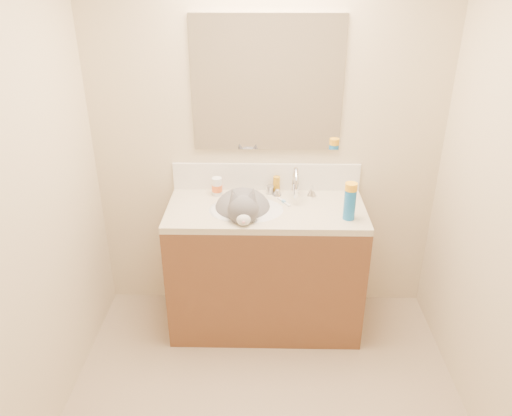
{
  "coord_description": "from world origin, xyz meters",
  "views": [
    {
      "loc": [
        -0.01,
        -1.73,
        2.2
      ],
      "look_at": [
        -0.06,
        0.92,
        0.88
      ],
      "focal_mm": 35.0,
      "sensor_mm": 36.0,
      "label": 1
    }
  ],
  "objects_px": {
    "amber_bottle": "(276,185)",
    "basin": "(246,220)",
    "faucet": "(295,185)",
    "cat": "(243,211)",
    "pill_bottle": "(217,186)",
    "silver_jar": "(270,190)",
    "vanity_cabinet": "(265,270)",
    "spray_can": "(350,204)"
  },
  "relations": [
    {
      "from": "faucet",
      "to": "silver_jar",
      "type": "distance_m",
      "value": 0.18
    },
    {
      "from": "silver_jar",
      "to": "amber_bottle",
      "type": "distance_m",
      "value": 0.05
    },
    {
      "from": "silver_jar",
      "to": "faucet",
      "type": "bearing_deg",
      "value": -21.64
    },
    {
      "from": "faucet",
      "to": "amber_bottle",
      "type": "height_order",
      "value": "faucet"
    },
    {
      "from": "spray_can",
      "to": "pill_bottle",
      "type": "bearing_deg",
      "value": 158.36
    },
    {
      "from": "vanity_cabinet",
      "to": "pill_bottle",
      "type": "xyz_separation_m",
      "value": [
        -0.31,
        0.18,
        0.51
      ]
    },
    {
      "from": "vanity_cabinet",
      "to": "cat",
      "type": "bearing_deg",
      "value": -171.3
    },
    {
      "from": "cat",
      "to": "vanity_cabinet",
      "type": "bearing_deg",
      "value": 4.92
    },
    {
      "from": "pill_bottle",
      "to": "amber_bottle",
      "type": "bearing_deg",
      "value": 6.45
    },
    {
      "from": "pill_bottle",
      "to": "faucet",
      "type": "bearing_deg",
      "value": -4.62
    },
    {
      "from": "amber_bottle",
      "to": "silver_jar",
      "type": "bearing_deg",
      "value": -153.01
    },
    {
      "from": "faucet",
      "to": "pill_bottle",
      "type": "bearing_deg",
      "value": 175.38
    },
    {
      "from": "cat",
      "to": "pill_bottle",
      "type": "distance_m",
      "value": 0.27
    },
    {
      "from": "cat",
      "to": "pill_bottle",
      "type": "relative_size",
      "value": 4.27
    },
    {
      "from": "faucet",
      "to": "pill_bottle",
      "type": "relative_size",
      "value": 2.42
    },
    {
      "from": "cat",
      "to": "silver_jar",
      "type": "relative_size",
      "value": 8.93
    },
    {
      "from": "vanity_cabinet",
      "to": "amber_bottle",
      "type": "bearing_deg",
      "value": 73.3
    },
    {
      "from": "cat",
      "to": "basin",
      "type": "bearing_deg",
      "value": -30.21
    },
    {
      "from": "faucet",
      "to": "silver_jar",
      "type": "xyz_separation_m",
      "value": [
        -0.16,
        0.06,
        -0.06
      ]
    },
    {
      "from": "faucet",
      "to": "silver_jar",
      "type": "relative_size",
      "value": 5.07
    },
    {
      "from": "silver_jar",
      "to": "spray_can",
      "type": "bearing_deg",
      "value": -36.52
    },
    {
      "from": "faucet",
      "to": "amber_bottle",
      "type": "xyz_separation_m",
      "value": [
        -0.11,
        0.08,
        -0.03
      ]
    },
    {
      "from": "faucet",
      "to": "spray_can",
      "type": "relative_size",
      "value": 1.5
    },
    {
      "from": "vanity_cabinet",
      "to": "cat",
      "type": "distance_m",
      "value": 0.46
    },
    {
      "from": "vanity_cabinet",
      "to": "silver_jar",
      "type": "height_order",
      "value": "silver_jar"
    },
    {
      "from": "faucet",
      "to": "cat",
      "type": "xyz_separation_m",
      "value": [
        -0.32,
        -0.16,
        -0.1
      ]
    },
    {
      "from": "vanity_cabinet",
      "to": "silver_jar",
      "type": "distance_m",
      "value": 0.52
    },
    {
      "from": "basin",
      "to": "spray_can",
      "type": "relative_size",
      "value": 2.4
    },
    {
      "from": "amber_bottle",
      "to": "basin",
      "type": "bearing_deg",
      "value": -126.68
    },
    {
      "from": "basin",
      "to": "silver_jar",
      "type": "bearing_deg",
      "value": 57.63
    },
    {
      "from": "cat",
      "to": "spray_can",
      "type": "distance_m",
      "value": 0.63
    },
    {
      "from": "amber_bottle",
      "to": "pill_bottle",
      "type": "bearing_deg",
      "value": -173.55
    },
    {
      "from": "faucet",
      "to": "silver_jar",
      "type": "bearing_deg",
      "value": 158.36
    },
    {
      "from": "basin",
      "to": "silver_jar",
      "type": "distance_m",
      "value": 0.29
    },
    {
      "from": "vanity_cabinet",
      "to": "pill_bottle",
      "type": "bearing_deg",
      "value": 150.41
    },
    {
      "from": "faucet",
      "to": "cat",
      "type": "height_order",
      "value": "faucet"
    },
    {
      "from": "amber_bottle",
      "to": "spray_can",
      "type": "height_order",
      "value": "spray_can"
    },
    {
      "from": "silver_jar",
      "to": "spray_can",
      "type": "height_order",
      "value": "spray_can"
    },
    {
      "from": "basin",
      "to": "pill_bottle",
      "type": "distance_m",
      "value": 0.31
    },
    {
      "from": "vanity_cabinet",
      "to": "basin",
      "type": "bearing_deg",
      "value": -165.96
    },
    {
      "from": "faucet",
      "to": "cat",
      "type": "distance_m",
      "value": 0.37
    },
    {
      "from": "faucet",
      "to": "spray_can",
      "type": "height_order",
      "value": "faucet"
    }
  ]
}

